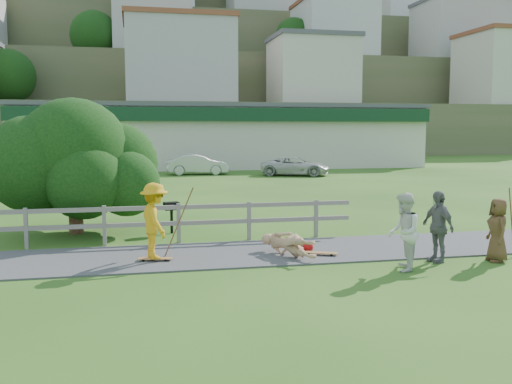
# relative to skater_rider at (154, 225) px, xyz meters

# --- Properties ---
(ground) EXTENTS (260.00, 260.00, 0.00)m
(ground) POSITION_rel_skater_rider_xyz_m (2.74, -1.07, -0.90)
(ground) COLOR #295117
(ground) RESTS_ON ground
(path) EXTENTS (34.00, 3.00, 0.04)m
(path) POSITION_rel_skater_rider_xyz_m (2.74, 0.43, -0.88)
(path) COLOR #3C3C3F
(path) RESTS_ON ground
(fence) EXTENTS (15.05, 0.10, 1.10)m
(fence) POSITION_rel_skater_rider_xyz_m (-1.88, 2.23, -0.18)
(fence) COLOR slate
(fence) RESTS_ON ground
(strip_mall) EXTENTS (32.50, 10.75, 5.10)m
(strip_mall) POSITION_rel_skater_rider_xyz_m (6.74, 33.87, 1.68)
(strip_mall) COLOR beige
(strip_mall) RESTS_ON ground
(hillside) EXTENTS (220.00, 67.00, 47.50)m
(hillside) POSITION_rel_skater_rider_xyz_m (2.74, 90.24, 13.51)
(hillside) COLOR #485632
(hillside) RESTS_ON ground
(skater_rider) EXTENTS (0.94, 1.30, 1.80)m
(skater_rider) POSITION_rel_skater_rider_xyz_m (0.00, 0.00, 0.00)
(skater_rider) COLOR orange
(skater_rider) RESTS_ON ground
(skater_fallen) EXTENTS (1.79, 1.13, 0.65)m
(skater_fallen) POSITION_rel_skater_rider_xyz_m (3.24, -0.13, -0.58)
(skater_fallen) COLOR tan
(skater_fallen) RESTS_ON ground
(spectator_a) EXTENTS (0.97, 1.06, 1.75)m
(spectator_a) POSITION_rel_skater_rider_xyz_m (5.40, -1.98, -0.03)
(spectator_a) COLOR silver
(spectator_a) RESTS_ON ground
(spectator_b) EXTENTS (0.59, 1.06, 1.71)m
(spectator_b) POSITION_rel_skater_rider_xyz_m (6.59, -1.36, -0.05)
(spectator_b) COLOR slate
(spectator_b) RESTS_ON ground
(spectator_c) EXTENTS (0.64, 0.83, 1.53)m
(spectator_c) POSITION_rel_skater_rider_xyz_m (8.01, -1.62, -0.14)
(spectator_c) COLOR brown
(spectator_c) RESTS_ON ground
(car_silver) EXTENTS (4.29, 1.71, 1.39)m
(car_silver) POSITION_rel_skater_rider_xyz_m (3.84, 25.66, -0.21)
(car_silver) COLOR #B2B6BA
(car_silver) RESTS_ON ground
(car_white) EXTENTS (5.04, 3.60, 1.28)m
(car_white) POSITION_rel_skater_rider_xyz_m (10.17, 23.38, -0.26)
(car_white) COLOR beige
(car_white) RESTS_ON ground
(tree) EXTENTS (5.44, 5.44, 3.40)m
(tree) POSITION_rel_skater_rider_xyz_m (-2.20, 4.35, 0.80)
(tree) COLOR black
(tree) RESTS_ON ground
(bbq) EXTENTS (0.50, 0.42, 0.95)m
(bbq) POSITION_rel_skater_rider_xyz_m (0.64, 3.73, -0.43)
(bbq) COLOR black
(bbq) RESTS_ON ground
(longboard_rider) EXTENTS (0.83, 0.34, 0.09)m
(longboard_rider) POSITION_rel_skater_rider_xyz_m (0.00, 0.00, -0.86)
(longboard_rider) COLOR #966131
(longboard_rider) RESTS_ON ground
(longboard_fallen) EXTENTS (0.87, 0.55, 0.10)m
(longboard_fallen) POSITION_rel_skater_rider_xyz_m (4.04, -0.23, -0.85)
(longboard_fallen) COLOR #966131
(longboard_fallen) RESTS_ON ground
(helmet) EXTENTS (0.32, 0.32, 0.32)m
(helmet) POSITION_rel_skater_rider_xyz_m (3.84, 0.22, -0.74)
(helmet) COLOR #9E0D0D
(helmet) RESTS_ON ground
(pole_rider) EXTENTS (0.03, 0.03, 1.88)m
(pole_rider) POSITION_rel_skater_rider_xyz_m (0.60, 0.40, 0.04)
(pole_rider) COLOR brown
(pole_rider) RESTS_ON ground
(pole_spec_left) EXTENTS (0.03, 0.03, 1.75)m
(pole_spec_left) POSITION_rel_skater_rider_xyz_m (8.61, -1.30, -0.03)
(pole_spec_left) COLOR brown
(pole_spec_left) RESTS_ON ground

